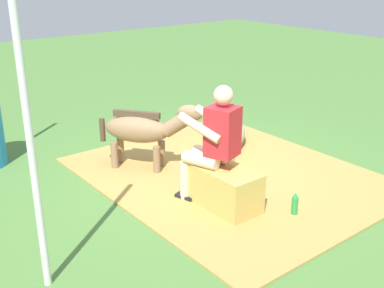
{
  "coord_description": "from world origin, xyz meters",
  "views": [
    {
      "loc": [
        -4.2,
        3.47,
        2.49
      ],
      "look_at": [
        -0.21,
        0.29,
        0.55
      ],
      "focal_mm": 45.32,
      "sensor_mm": 36.0,
      "label": 1
    }
  ],
  "objects_px": {
    "person_seated": "(213,140)",
    "pony_standing": "(144,130)",
    "tent_pole_left": "(30,143)",
    "hay_bale": "(224,188)",
    "soda_bottle": "(295,205)",
    "pony_lying": "(230,136)"
  },
  "relations": [
    {
      "from": "person_seated",
      "to": "pony_standing",
      "type": "relative_size",
      "value": 1.16
    },
    {
      "from": "tent_pole_left",
      "to": "hay_bale",
      "type": "bearing_deg",
      "value": -87.76
    },
    {
      "from": "pony_standing",
      "to": "soda_bottle",
      "type": "relative_size",
      "value": 4.34
    },
    {
      "from": "hay_bale",
      "to": "pony_lying",
      "type": "relative_size",
      "value": 0.65
    },
    {
      "from": "hay_bale",
      "to": "tent_pole_left",
      "type": "relative_size",
      "value": 0.32
    },
    {
      "from": "person_seated",
      "to": "pony_lying",
      "type": "bearing_deg",
      "value": -49.32
    },
    {
      "from": "hay_bale",
      "to": "soda_bottle",
      "type": "xyz_separation_m",
      "value": [
        -0.59,
        -0.45,
        -0.1
      ]
    },
    {
      "from": "tent_pole_left",
      "to": "soda_bottle",
      "type": "bearing_deg",
      "value": -101.64
    },
    {
      "from": "pony_standing",
      "to": "soda_bottle",
      "type": "xyz_separation_m",
      "value": [
        -1.97,
        -0.55,
        -0.4
      ]
    },
    {
      "from": "soda_bottle",
      "to": "tent_pole_left",
      "type": "xyz_separation_m",
      "value": [
        0.51,
        2.46,
        1.11
      ]
    },
    {
      "from": "hay_bale",
      "to": "soda_bottle",
      "type": "relative_size",
      "value": 2.95
    },
    {
      "from": "person_seated",
      "to": "pony_standing",
      "type": "bearing_deg",
      "value": 2.93
    },
    {
      "from": "hay_bale",
      "to": "tent_pole_left",
      "type": "bearing_deg",
      "value": 92.24
    },
    {
      "from": "person_seated",
      "to": "pony_lying",
      "type": "relative_size",
      "value": 1.11
    },
    {
      "from": "hay_bale",
      "to": "soda_bottle",
      "type": "distance_m",
      "value": 0.75
    },
    {
      "from": "person_seated",
      "to": "pony_standing",
      "type": "height_order",
      "value": "person_seated"
    },
    {
      "from": "pony_standing",
      "to": "tent_pole_left",
      "type": "relative_size",
      "value": 0.47
    },
    {
      "from": "soda_bottle",
      "to": "tent_pole_left",
      "type": "bearing_deg",
      "value": 78.36
    },
    {
      "from": "person_seated",
      "to": "tent_pole_left",
      "type": "bearing_deg",
      "value": 96.81
    },
    {
      "from": "pony_lying",
      "to": "tent_pole_left",
      "type": "relative_size",
      "value": 0.49
    },
    {
      "from": "person_seated",
      "to": "tent_pole_left",
      "type": "distance_m",
      "value": 2.05
    },
    {
      "from": "hay_bale",
      "to": "pony_standing",
      "type": "relative_size",
      "value": 0.68
    }
  ]
}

